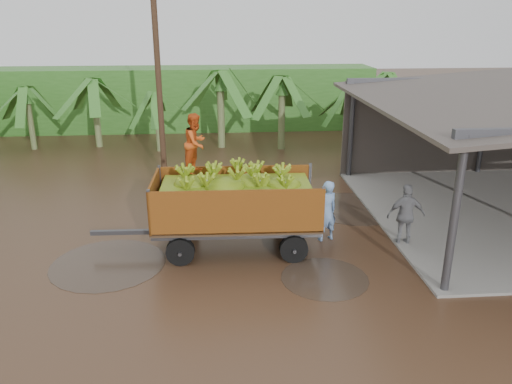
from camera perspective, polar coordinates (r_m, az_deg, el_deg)
The scene contains 7 objects.
ground at distance 15.56m, azimuth -3.35°, elevation -5.10°, with size 100.00×100.00×0.00m, color black.
hedge_north at distance 30.55m, azimuth -7.96°, elevation 10.57°, with size 22.00×3.00×3.60m, color #2D661E.
banana_trailer at distance 14.30m, azimuth -2.40°, elevation -1.13°, with size 6.57×2.40×3.90m.
man_blue at distance 15.11m, azimuth 8.06°, elevation -2.15°, with size 0.69×0.45×1.89m, color #749BD4.
man_grey at distance 15.26m, azimuth 16.76°, elevation -2.57°, with size 1.12×0.46×1.90m, color slate.
utility_pole at distance 20.99m, azimuth -11.05°, elevation 12.11°, with size 1.20×0.24×7.66m.
banana_plants at distance 21.98m, azimuth -14.71°, elevation 6.60°, with size 24.08×20.85×3.98m.
Camera 1 is at (-0.21, -14.14, 6.49)m, focal length 35.00 mm.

